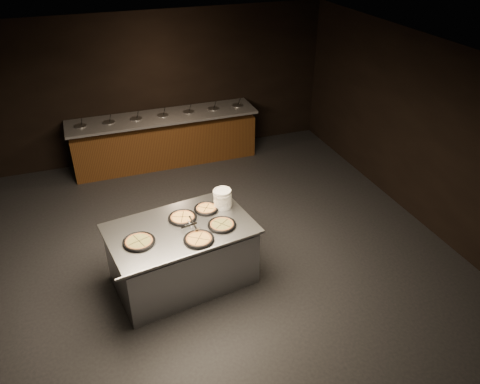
# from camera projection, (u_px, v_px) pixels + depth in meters

# --- Properties ---
(room) EXTENTS (7.02, 8.02, 2.92)m
(room) POSITION_uv_depth(u_px,v_px,m) (217.00, 181.00, 6.04)
(room) COLOR black
(room) RESTS_ON ground
(salad_bar) EXTENTS (3.70, 0.83, 1.18)m
(salad_bar) POSITION_uv_depth(u_px,v_px,m) (165.00, 142.00, 9.43)
(salad_bar) COLOR #4C2D11
(salad_bar) RESTS_ON ground
(serving_counter) EXTENTS (2.03, 1.48, 0.90)m
(serving_counter) POSITION_uv_depth(u_px,v_px,m) (182.00, 256.00, 6.35)
(serving_counter) COLOR silver
(serving_counter) RESTS_ON ground
(plate_stack) EXTENTS (0.25, 0.25, 0.26)m
(plate_stack) POSITION_uv_depth(u_px,v_px,m) (222.00, 199.00, 6.47)
(plate_stack) COLOR white
(plate_stack) RESTS_ON serving_counter
(pan_veggie_whole) EXTENTS (0.41, 0.41, 0.04)m
(pan_veggie_whole) POSITION_uv_depth(u_px,v_px,m) (139.00, 241.00, 5.82)
(pan_veggie_whole) COLOR black
(pan_veggie_whole) RESTS_ON serving_counter
(pan_cheese_whole) EXTENTS (0.39, 0.39, 0.04)m
(pan_cheese_whole) POSITION_uv_depth(u_px,v_px,m) (182.00, 217.00, 6.27)
(pan_cheese_whole) COLOR black
(pan_cheese_whole) RESTS_ON serving_counter
(pan_cheese_slices_a) EXTENTS (0.34, 0.34, 0.04)m
(pan_cheese_slices_a) POSITION_uv_depth(u_px,v_px,m) (206.00, 208.00, 6.46)
(pan_cheese_slices_a) COLOR black
(pan_cheese_slices_a) RESTS_ON serving_counter
(pan_cheese_slices_b) EXTENTS (0.39, 0.39, 0.04)m
(pan_cheese_slices_b) POSITION_uv_depth(u_px,v_px,m) (199.00, 239.00, 5.86)
(pan_cheese_slices_b) COLOR black
(pan_cheese_slices_b) RESTS_ON serving_counter
(pan_veggie_slices) EXTENTS (0.38, 0.38, 0.04)m
(pan_veggie_slices) POSITION_uv_depth(u_px,v_px,m) (222.00, 225.00, 6.13)
(pan_veggie_slices) COLOR black
(pan_veggie_slices) RESTS_ON serving_counter
(server_left) EXTENTS (0.16, 0.33, 0.16)m
(server_left) POSITION_uv_depth(u_px,v_px,m) (191.00, 223.00, 6.06)
(server_left) COLOR silver
(server_left) RESTS_ON serving_counter
(server_right) EXTENTS (0.33, 0.23, 0.18)m
(server_right) POSITION_uv_depth(u_px,v_px,m) (193.00, 228.00, 5.96)
(server_right) COLOR silver
(server_right) RESTS_ON serving_counter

